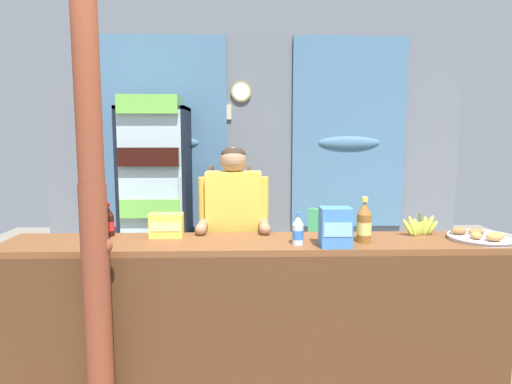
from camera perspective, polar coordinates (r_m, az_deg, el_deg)
The scene contains 15 objects.
ground_plane at distance 4.05m, azimuth 0.43°, elevation -16.13°, with size 8.17×8.17×0.00m, color gray.
back_wall_curtained at distance 5.65m, azimuth -0.25°, elevation 5.47°, with size 5.13×0.22×2.79m.
stall_counter at distance 2.93m, azimuth -0.29°, elevation -13.58°, with size 3.21×0.51×0.93m.
timber_post at distance 2.63m, azimuth -20.04°, elevation -0.19°, with size 0.17×0.15×2.70m.
drink_fridge at distance 5.27m, azimuth -12.66°, elevation 1.74°, with size 0.76×0.71×2.03m.
bottle_shelf_rack at distance 5.39m, azimuth -3.23°, elevation -3.00°, with size 0.48×0.28×1.24m.
plastic_lawn_chair at distance 4.76m, azimuth 9.63°, elevation -6.39°, with size 0.61×0.61×0.86m.
shopkeeper at distance 3.34m, azimuth -2.85°, elevation -3.96°, with size 0.52×0.42×1.52m.
soda_bottle_iced_tea at distance 2.94m, azimuth 13.54°, elevation -3.86°, with size 0.09×0.09×0.29m.
soda_bottle_cola at distance 3.19m, azimuth -18.16°, elevation -3.65°, with size 0.07×0.07×0.22m.
soda_bottle_water at distance 2.82m, azimuth 5.34°, elevation -4.92°, with size 0.07×0.07×0.21m.
snack_box_instant_noodle at distance 3.06m, azimuth -11.29°, elevation -4.17°, with size 0.22×0.11×0.16m.
snack_box_biscuit at distance 2.79m, azimuth 10.03°, elevation -4.41°, with size 0.19×0.15×0.24m.
pastry_tray at distance 3.28m, azimuth 26.71°, elevation -5.10°, with size 0.43×0.43×0.07m.
banana_bunch at distance 3.25m, azimuth 20.08°, elevation -4.14°, with size 0.27×0.06×0.16m.
Camera 1 is at (-0.13, -2.46, 1.61)m, focal length 31.56 mm.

